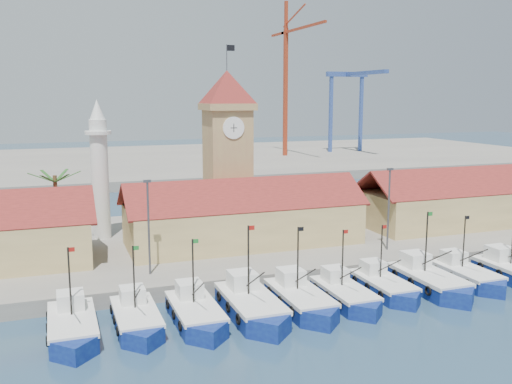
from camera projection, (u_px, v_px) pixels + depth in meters
name	position (u px, v px, depth m)	size (l,w,h in m)	color
ground	(320.00, 318.00, 47.11)	(400.00, 400.00, 0.00)	navy
quay	(233.00, 241.00, 69.27)	(140.00, 32.00, 1.50)	gray
terminal	(134.00, 163.00, 149.06)	(240.00, 80.00, 2.00)	gray
boat_0	(73.00, 329.00, 43.15)	(3.51, 9.61, 7.27)	navy
boat_1	(137.00, 320.00, 44.85)	(3.34, 9.14, 6.91)	navy
boat_2	(196.00, 315.00, 45.82)	(3.49, 9.56, 7.23)	navy
boat_3	(252.00, 308.00, 47.20)	(3.88, 10.63, 8.04)	navy
boat_4	(302.00, 301.00, 48.84)	(3.63, 9.94, 7.52)	navy
boat_5	(346.00, 296.00, 50.27)	(3.33, 9.13, 6.91)	navy
boat_6	(385.00, 287.00, 52.64)	(3.28, 8.97, 6.79)	navy
boat_7	(431.00, 283.00, 53.66)	(3.79, 10.37, 7.85)	navy
boat_8	(468.00, 277.00, 55.72)	(3.38, 9.26, 7.01)	navy
hall_center	(243.00, 222.00, 65.02)	(27.04, 10.13, 7.61)	#D6B875
hall_right	(472.00, 204.00, 75.68)	(31.20, 10.13, 7.61)	#D6B875
clock_tower	(227.00, 148.00, 69.26)	(5.80, 5.80, 22.70)	tan
minaret	(100.00, 169.00, 66.50)	(3.00, 3.00, 16.30)	silver
palm_tree	(56.00, 204.00, 63.56)	(5.60, 5.03, 8.39)	brown
lamp_posts	(273.00, 214.00, 57.35)	(80.70, 0.25, 9.03)	#3F3F44
crane_red_right	(288.00, 71.00, 152.51)	(1.00, 33.59, 41.11)	#9B3017
gantry	(352.00, 90.00, 163.44)	(13.00, 22.00, 23.20)	#314D98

